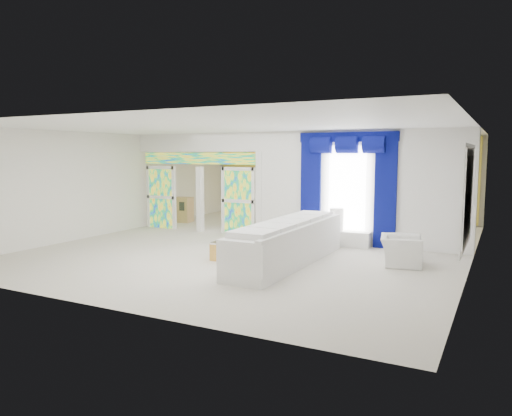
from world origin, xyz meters
The scene contains 22 objects.
floor centered at (0.00, 0.00, 0.00)m, with size 12.00×12.00×0.00m, color #B7AF9E.
dividing_wall centered at (2.15, 1.00, 1.50)m, with size 5.70×0.18×3.00m, color white.
dividing_header centered at (-2.85, 1.00, 2.73)m, with size 4.30×0.18×0.55m, color white.
stained_panel_left centered at (-4.28, 1.00, 1.00)m, with size 0.95×0.04×2.00m, color #994C3F.
stained_panel_right centered at (-1.42, 1.00, 1.00)m, with size 0.95×0.04×2.00m, color #994C3F.
stained_transom centered at (-2.85, 1.00, 2.25)m, with size 4.00×0.05×0.35m, color #994C3F.
window_pane centered at (1.90, 0.90, 1.45)m, with size 1.00×0.02×2.30m, color white.
blue_drape_left centered at (0.90, 0.87, 1.40)m, with size 0.55×0.10×2.80m, color #030E49.
blue_drape_right centered at (2.90, 0.87, 1.40)m, with size 0.55×0.10×2.80m, color #030E49.
blue_pelmet centered at (1.90, 0.87, 2.82)m, with size 2.60×0.12×0.25m, color #030E49.
wall_mirror centered at (4.94, -1.00, 1.55)m, with size 0.04×2.70×1.90m, color white.
gold_curtains centered at (0.00, 5.90, 1.50)m, with size 9.70×0.12×2.90m, color gold.
white_sofa centered at (1.41, -1.83, 0.41)m, with size 0.93×4.34×0.83m, color white.
coffee_table centered at (0.06, -1.53, 0.20)m, with size 0.60×1.79×0.40m, color gold.
console_table centered at (1.99, 0.70, 0.20)m, with size 1.18×0.37×0.39m, color white.
table_lamp centered at (1.69, 0.70, 0.68)m, with size 0.36×0.36×0.58m, color white.
armchair centered at (3.64, -0.87, 0.31)m, with size 0.97×0.85×0.63m, color white.
grand_piano centered at (-1.61, 3.36, 0.50)m, with size 1.51×1.97×1.00m, color black.
piano_bench centered at (-1.61, 1.76, 0.14)m, with size 0.85×0.33×0.28m, color black.
tv_console centered at (-4.47, 2.44, 0.44)m, with size 0.60×0.54×0.87m, color #A88754.
chandelier centered at (-2.30, 3.40, 2.65)m, with size 0.60×0.60×0.60m, color gold.
decanters centered at (0.08, -1.56, 0.48)m, with size 0.16×1.12×0.21m.
Camera 1 is at (5.57, -11.42, 2.39)m, focal length 34.03 mm.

